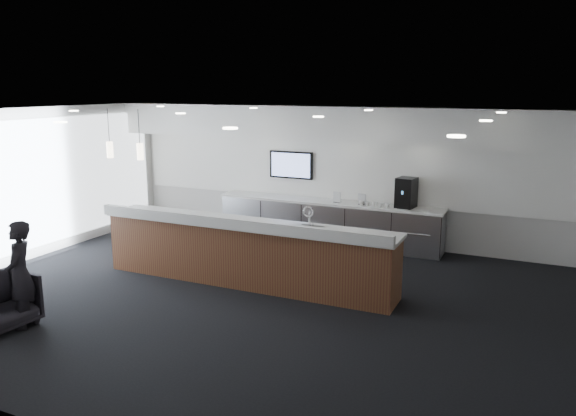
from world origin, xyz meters
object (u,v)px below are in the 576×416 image
at_px(service_counter, 246,252).
at_px(coffee_machine, 406,193).
at_px(lounge_guest, 20,275).
at_px(armchair, 1,303).

relative_size(service_counter, coffee_machine, 8.73).
bearing_deg(coffee_machine, lounge_guest, -115.17).
xyz_separation_m(service_counter, armchair, (-2.28, -3.10, -0.19)).
height_order(service_counter, lounge_guest, lounge_guest).
bearing_deg(armchair, lounge_guest, -50.23).
xyz_separation_m(service_counter, lounge_guest, (-2.03, -2.93, 0.21)).
bearing_deg(service_counter, coffee_machine, 55.87).
bearing_deg(service_counter, lounge_guest, -124.85).
height_order(service_counter, coffee_machine, coffee_machine).
distance_m(coffee_machine, lounge_guest, 7.29).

